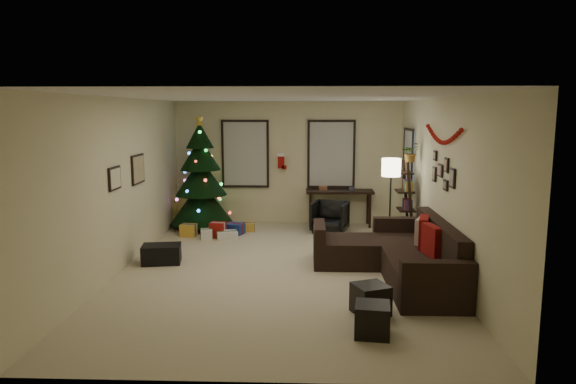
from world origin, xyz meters
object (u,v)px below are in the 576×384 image
object	(u,v)px
bookshelf	(407,204)
desk_chair	(330,217)
christmas_tree	(201,181)
sofa	(399,257)
desk	(340,194)

from	to	relation	value
bookshelf	desk_chair	bearing A→B (deg)	147.94
christmas_tree	sofa	xyz separation A→B (m)	(3.66, -3.10, -0.73)
sofa	desk	bearing A→B (deg)	101.32
desk_chair	desk	bearing A→B (deg)	86.20
desk	bookshelf	bearing A→B (deg)	-52.67
christmas_tree	desk	world-z (taller)	christmas_tree
desk	sofa	bearing A→B (deg)	-78.68
sofa	bookshelf	size ratio (longest dim) A/B	1.80
desk_chair	bookshelf	bearing A→B (deg)	-15.81
sofa	desk_chair	world-z (taller)	sofa
desk_chair	sofa	bearing A→B (deg)	-55.48
bookshelf	christmas_tree	bearing A→B (deg)	164.37
desk	desk_chair	bearing A→B (deg)	-110.05
christmas_tree	desk	xyz separation A→B (m)	(2.96, 0.37, -0.32)
christmas_tree	bookshelf	distance (m)	4.29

